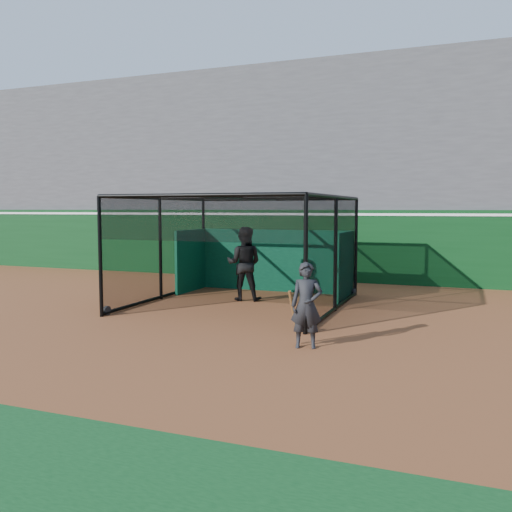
% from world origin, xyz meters
% --- Properties ---
extents(ground, '(120.00, 120.00, 0.00)m').
position_xyz_m(ground, '(0.00, 0.00, 0.00)').
color(ground, brown).
rests_on(ground, ground).
extents(outfield_wall, '(50.00, 0.50, 2.50)m').
position_xyz_m(outfield_wall, '(0.00, 8.50, 1.29)').
color(outfield_wall, '#093613').
rests_on(outfield_wall, ground).
extents(grandstand, '(50.00, 7.85, 8.95)m').
position_xyz_m(grandstand, '(0.00, 12.27, 4.48)').
color(grandstand, '#4C4C4F').
rests_on(grandstand, ground).
extents(batting_cage, '(5.08, 5.46, 2.83)m').
position_xyz_m(batting_cage, '(-0.61, 2.97, 1.41)').
color(batting_cage, black).
rests_on(batting_cage, ground).
extents(batter, '(1.13, 0.95, 2.05)m').
position_xyz_m(batter, '(-0.84, 3.62, 1.02)').
color(batter, black).
rests_on(batter, ground).
extents(on_deck_player, '(0.65, 0.51, 1.57)m').
position_xyz_m(on_deck_player, '(2.20, -0.76, 0.78)').
color(on_deck_player, black).
rests_on(on_deck_player, ground).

